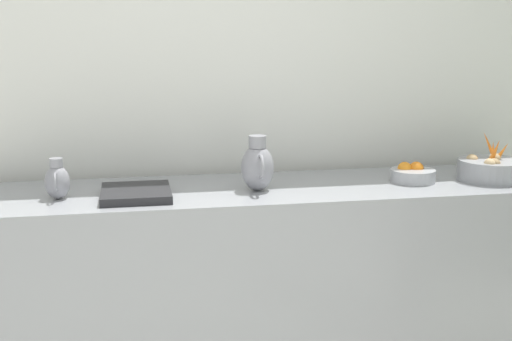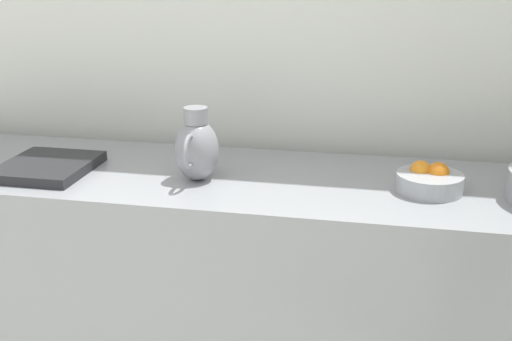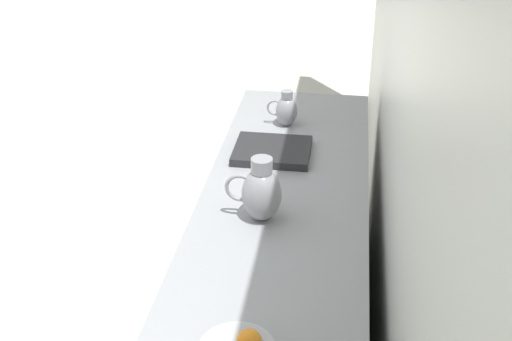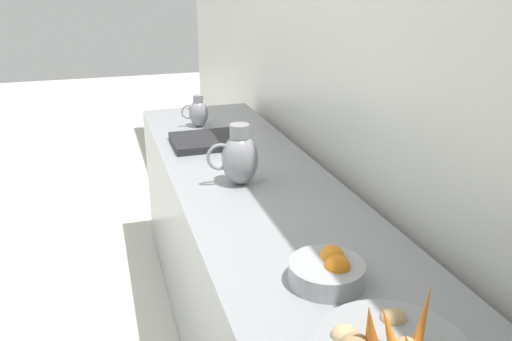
# 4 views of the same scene
# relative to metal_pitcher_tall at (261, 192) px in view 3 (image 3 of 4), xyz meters

# --- Properties ---
(tile_wall_left) EXTENTS (0.10, 7.57, 3.00)m
(tile_wall_left) POSITION_rel_metal_pitcher_tall_xyz_m (-0.52, 0.58, 0.49)
(tile_wall_left) COLOR silver
(tile_wall_left) RESTS_ON ground_plane
(prep_counter) EXTENTS (0.67, 2.82, 0.89)m
(prep_counter) POSITION_rel_metal_pitcher_tall_xyz_m (-0.07, 0.08, -0.56)
(prep_counter) COLOR gray
(prep_counter) RESTS_ON ground_plane
(metal_pitcher_tall) EXTENTS (0.21, 0.15, 0.25)m
(metal_pitcher_tall) POSITION_rel_metal_pitcher_tall_xyz_m (0.00, 0.00, 0.00)
(metal_pitcher_tall) COLOR gray
(metal_pitcher_tall) RESTS_ON prep_counter
(metal_pitcher_short) EXTENTS (0.15, 0.11, 0.18)m
(metal_pitcher_short) POSITION_rel_metal_pitcher_tall_xyz_m (-0.00, -0.88, -0.03)
(metal_pitcher_short) COLOR gray
(metal_pitcher_short) RESTS_ON prep_counter
(counter_sink_basin) EXTENTS (0.34, 0.30, 0.04)m
(counter_sink_basin) POSITION_rel_metal_pitcher_tall_xyz_m (0.02, -0.55, -0.10)
(counter_sink_basin) COLOR #232326
(counter_sink_basin) RESTS_ON prep_counter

